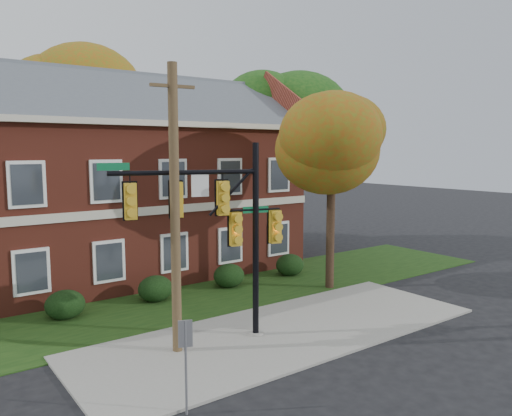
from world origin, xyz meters
TOP-DOWN VIEW (x-y plane):
  - ground at (0.00, 0.00)m, footprint 120.00×120.00m
  - sidewalk at (0.00, 1.00)m, footprint 14.00×5.00m
  - grass_strip at (0.00, 6.00)m, footprint 30.00×6.00m
  - apartment_building at (-2.00, 11.95)m, footprint 18.80×8.80m
  - hedge_left at (-5.50, 6.70)m, footprint 1.40×1.26m
  - hedge_center at (-2.00, 6.70)m, footprint 1.40×1.26m
  - hedge_right at (1.50, 6.70)m, footprint 1.40×1.26m
  - hedge_far_right at (5.00, 6.70)m, footprint 1.40×1.26m
  - tree_near_right at (5.22, 3.87)m, footprint 4.50×4.25m
  - tree_right_rear at (9.31, 12.81)m, footprint 6.30×5.95m
  - tree_far_rear at (-0.66, 19.79)m, footprint 6.84×6.46m
  - traffic_signal at (-2.08, 1.59)m, footprint 5.44×1.67m
  - utility_pole at (-3.65, 1.62)m, footprint 1.32×0.31m
  - sign_post at (-5.11, -1.64)m, footprint 0.31×0.16m

SIDE VIEW (x-z plane):
  - ground at x=0.00m, z-range 0.00..0.00m
  - grass_strip at x=0.00m, z-range 0.00..0.04m
  - sidewalk at x=0.00m, z-range 0.00..0.08m
  - hedge_left at x=-5.50m, z-range 0.00..1.05m
  - hedge_center at x=-2.00m, z-range 0.00..1.05m
  - hedge_right at x=1.50m, z-range 0.00..1.05m
  - hedge_far_right at x=5.00m, z-range 0.00..1.05m
  - sign_post at x=-5.11m, z-range 0.40..2.63m
  - traffic_signal at x=-2.08m, z-range 0.75..7.01m
  - utility_pole at x=-3.65m, z-range 0.06..8.53m
  - apartment_building at x=-2.00m, z-range 0.12..9.86m
  - tree_near_right at x=5.22m, z-range 2.38..10.96m
  - tree_right_rear at x=9.31m, z-range 2.81..13.43m
  - tree_far_rear at x=-0.66m, z-range 3.08..14.60m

